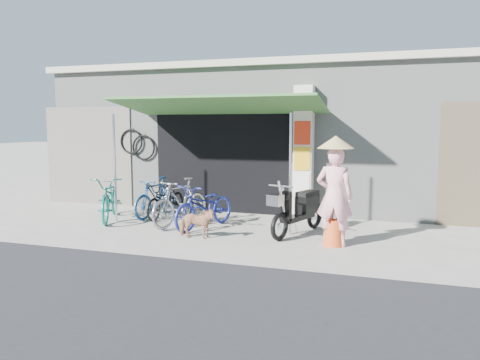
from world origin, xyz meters
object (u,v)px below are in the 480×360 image
(bike_black, at_px, (166,200))
(bike_navy, at_px, (205,206))
(moped, at_px, (299,210))
(nun, at_px, (335,193))
(bike_silver, at_px, (181,202))
(street_dog, at_px, (196,223))
(bike_teal, at_px, (110,198))
(bike_blue, at_px, (156,197))

(bike_black, bearing_deg, bike_navy, -26.36)
(moped, xyz_separation_m, nun, (0.75, -0.69, 0.48))
(bike_silver, bearing_deg, bike_navy, 11.67)
(bike_navy, relative_size, street_dog, 2.51)
(street_dog, relative_size, nun, 0.36)
(street_dog, bearing_deg, bike_teal, 57.95)
(bike_navy, height_order, street_dog, bike_navy)
(bike_silver, xyz_separation_m, nun, (3.27, -0.65, 0.44))
(bike_blue, height_order, bike_black, bike_blue)
(bike_blue, relative_size, bike_silver, 0.90)
(bike_silver, bearing_deg, moped, 17.11)
(bike_teal, xyz_separation_m, bike_black, (1.08, 0.62, -0.09))
(street_dog, xyz_separation_m, moped, (1.76, 0.97, 0.18))
(street_dog, relative_size, moped, 0.40)
(bike_silver, xyz_separation_m, bike_navy, (0.57, -0.05, -0.05))
(street_dog, bearing_deg, bike_blue, 36.31)
(bike_teal, xyz_separation_m, bike_navy, (2.35, -0.13, -0.04))
(street_dog, bearing_deg, bike_black, 31.50)
(bike_blue, distance_m, bike_silver, 1.15)
(moped, relative_size, nun, 0.91)
(bike_blue, bearing_deg, bike_navy, -15.54)
(bike_silver, relative_size, nun, 0.88)
(bike_black, xyz_separation_m, bike_navy, (1.27, -0.75, 0.05))
(nun, bearing_deg, bike_silver, -8.49)
(bike_black, distance_m, street_dog, 2.18)
(bike_black, distance_m, bike_silver, 0.99)
(bike_blue, xyz_separation_m, nun, (4.21, -1.32, 0.49))
(bike_teal, height_order, moped, moped)
(bike_teal, relative_size, street_dog, 2.71)
(bike_blue, distance_m, moped, 3.51)
(street_dog, bearing_deg, nun, -94.05)
(moped, bearing_deg, bike_black, -171.36)
(bike_silver, distance_m, street_dog, 1.22)
(bike_silver, distance_m, moped, 2.52)
(moped, bearing_deg, bike_navy, -157.24)
(bike_navy, bearing_deg, bike_blue, 172.43)
(bike_silver, bearing_deg, street_dog, -34.42)
(bike_black, bearing_deg, bike_silver, -41.14)
(nun, bearing_deg, moped, -39.87)
(street_dog, bearing_deg, moped, -71.66)
(bike_teal, height_order, bike_blue, bike_teal)
(bike_black, height_order, street_dog, bike_black)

